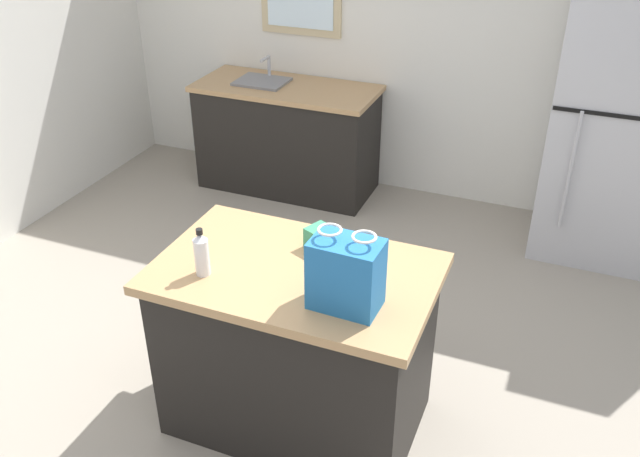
# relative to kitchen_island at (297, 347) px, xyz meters

# --- Properties ---
(ground) EXTENTS (6.48, 6.48, 0.00)m
(ground) POSITION_rel_kitchen_island_xyz_m (-0.07, 0.15, -0.46)
(ground) COLOR #9E9384
(back_wall) EXTENTS (5.40, 0.13, 2.69)m
(back_wall) POSITION_rel_kitchen_island_xyz_m (-0.08, 2.79, 0.88)
(back_wall) COLOR silver
(back_wall) RESTS_ON ground
(kitchen_island) EXTENTS (1.28, 0.81, 0.92)m
(kitchen_island) POSITION_rel_kitchen_island_xyz_m (0.00, 0.00, 0.00)
(kitchen_island) COLOR black
(kitchen_island) RESTS_ON ground
(refrigerator) EXTENTS (0.82, 0.76, 1.82)m
(refrigerator) POSITION_rel_kitchen_island_xyz_m (1.29, 2.35, 0.45)
(refrigerator) COLOR #B7B7BC
(refrigerator) RESTS_ON ground
(sink_counter) EXTENTS (1.45, 0.65, 1.07)m
(sink_counter) POSITION_rel_kitchen_island_xyz_m (-1.15, 2.40, -0.01)
(sink_counter) COLOR black
(sink_counter) RESTS_ON ground
(shopping_bag) EXTENTS (0.29, 0.20, 0.35)m
(shopping_bag) POSITION_rel_kitchen_island_xyz_m (0.30, -0.17, 0.61)
(shopping_bag) COLOR #236BAD
(shopping_bag) RESTS_ON kitchen_island
(small_box) EXTENTS (0.14, 0.15, 0.10)m
(small_box) POSITION_rel_kitchen_island_xyz_m (0.03, 0.22, 0.51)
(small_box) COLOR #388E66
(small_box) RESTS_ON kitchen_island
(bottle) EXTENTS (0.07, 0.07, 0.23)m
(bottle) POSITION_rel_kitchen_island_xyz_m (-0.36, -0.19, 0.56)
(bottle) COLOR white
(bottle) RESTS_ON kitchen_island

